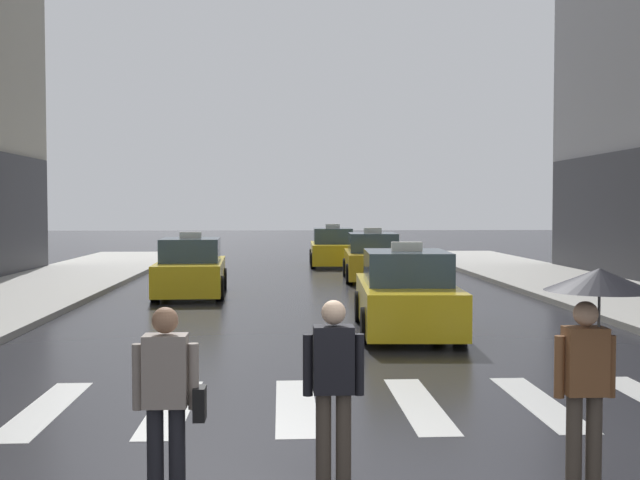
{
  "coord_description": "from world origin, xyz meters",
  "views": [
    {
      "loc": [
        -0.96,
        -6.52,
        2.47
      ],
      "look_at": [
        -0.21,
        8.0,
        1.87
      ],
      "focal_mm": 43.24,
      "sensor_mm": 36.0,
      "label": 1
    }
  ],
  "objects": [
    {
      "name": "crosswalk_markings",
      "position": [
        -0.0,
        3.0,
        0.0
      ],
      "size": [
        11.3,
        2.8,
        0.01
      ],
      "color": "silver",
      "rests_on": "ground"
    },
    {
      "name": "taxi_lead",
      "position": [
        1.55,
        8.7,
        0.72
      ],
      "size": [
        2.12,
        4.63,
        1.8
      ],
      "color": "yellow",
      "rests_on": "ground"
    },
    {
      "name": "taxi_second",
      "position": [
        -3.5,
        15.41,
        0.72
      ],
      "size": [
        2.07,
        4.61,
        1.8
      ],
      "color": "yellow",
      "rests_on": "ground"
    },
    {
      "name": "taxi_third",
      "position": [
        2.2,
        19.76,
        0.72
      ],
      "size": [
        2.09,
        4.61,
        1.8
      ],
      "color": "gold",
      "rests_on": "ground"
    },
    {
      "name": "taxi_fourth",
      "position": [
        1.27,
        26.27,
        0.72
      ],
      "size": [
        2.01,
        4.58,
        1.8
      ],
      "color": "yellow",
      "rests_on": "ground"
    },
    {
      "name": "pedestrian_with_umbrella",
      "position": [
        1.8,
        0.09,
        1.52
      ],
      "size": [
        0.96,
        0.96,
        1.94
      ],
      "color": "#473D33",
      "rests_on": "ground"
    },
    {
      "name": "pedestrian_with_handbag",
      "position": [
        -1.9,
        -0.13,
        0.93
      ],
      "size": [
        0.6,
        0.24,
        1.65
      ],
      "color": "black",
      "rests_on": "ground"
    },
    {
      "name": "pedestrian_plain_coat",
      "position": [
        -0.49,
        0.28,
        0.94
      ],
      "size": [
        0.55,
        0.24,
        1.65
      ],
      "color": "#473D33",
      "rests_on": "ground"
    }
  ]
}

